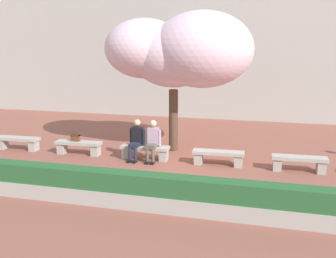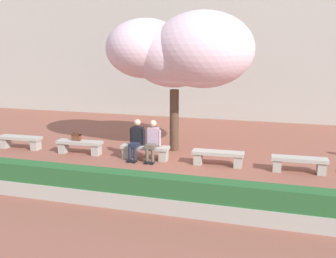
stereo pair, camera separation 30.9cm
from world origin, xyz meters
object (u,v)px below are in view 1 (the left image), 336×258
at_px(stone_bench_center, 145,151).
at_px(handbag, 75,137).
at_px(stone_bench_west_end, 18,141).
at_px(stone_bench_east_end, 299,162).
at_px(cherry_tree_main, 179,51).
at_px(stone_bench_near_west, 79,146).
at_px(person_seated_left, 136,138).
at_px(person_seated_right, 153,139).
at_px(stone_bench_near_east, 218,156).

xyz_separation_m(stone_bench_center, handbag, (-2.46, 0.02, 0.28)).
bearing_deg(stone_bench_center, handbag, 179.54).
height_order(stone_bench_west_end, stone_bench_east_end, same).
relative_size(stone_bench_west_end, stone_bench_east_end, 1.00).
height_order(stone_bench_east_end, cherry_tree_main, cherry_tree_main).
distance_m(stone_bench_near_west, person_seated_left, 2.11).
xyz_separation_m(person_seated_right, cherry_tree_main, (0.49, 1.37, 2.71)).
height_order(stone_bench_west_end, stone_bench_near_east, same).
height_order(stone_bench_near_west, person_seated_right, person_seated_right).
relative_size(stone_bench_east_end, cherry_tree_main, 0.32).
height_order(stone_bench_near_west, handbag, handbag).
bearing_deg(cherry_tree_main, stone_bench_east_end, -18.54).
bearing_deg(stone_bench_near_east, stone_bench_west_end, 180.00).
height_order(stone_bench_near_west, stone_bench_east_end, same).
bearing_deg(cherry_tree_main, stone_bench_west_end, -166.44).
distance_m(stone_bench_near_east, person_seated_left, 2.65).
bearing_deg(stone_bench_center, stone_bench_near_east, 0.00).
distance_m(stone_bench_west_end, handbag, 2.25).
distance_m(person_seated_left, cherry_tree_main, 3.20).
bearing_deg(cherry_tree_main, stone_bench_near_west, -157.06).
distance_m(person_seated_right, cherry_tree_main, 3.07).
height_order(handbag, cherry_tree_main, cherry_tree_main).
height_order(stone_bench_west_end, person_seated_right, person_seated_right).
distance_m(person_seated_left, handbag, 2.19).
bearing_deg(person_seated_right, cherry_tree_main, 70.13).
relative_size(stone_bench_near_west, cherry_tree_main, 0.32).
bearing_deg(stone_bench_west_end, stone_bench_center, 0.00).
bearing_deg(stone_bench_center, cherry_tree_main, 59.84).
xyz_separation_m(stone_bench_center, stone_bench_east_end, (4.69, 0.00, 0.00)).
relative_size(stone_bench_west_end, person_seated_right, 1.22).
xyz_separation_m(stone_bench_west_end, stone_bench_near_east, (7.04, 0.00, 0.00)).
bearing_deg(handbag, stone_bench_east_end, -0.16).
bearing_deg(person_seated_right, stone_bench_near_west, 178.83).
distance_m(person_seated_right, handbag, 2.73).
bearing_deg(cherry_tree_main, stone_bench_near_east, -39.79).
bearing_deg(stone_bench_near_east, stone_bench_east_end, 0.00).
distance_m(stone_bench_center, person_seated_left, 0.49).
distance_m(stone_bench_center, handbag, 2.48).
height_order(stone_bench_west_end, handbag, handbag).
relative_size(stone_bench_west_end, stone_bench_near_east, 1.00).
distance_m(stone_bench_east_end, handbag, 7.16).
xyz_separation_m(stone_bench_near_east, cherry_tree_main, (-1.58, 1.32, 3.11)).
xyz_separation_m(person_seated_right, handbag, (-2.73, 0.07, -0.12)).
relative_size(stone_bench_west_end, stone_bench_near_west, 1.00).
bearing_deg(stone_bench_near_west, stone_bench_center, 0.00).
height_order(stone_bench_west_end, stone_bench_near_west, same).
bearing_deg(stone_bench_center, person_seated_right, -11.20).
relative_size(stone_bench_center, stone_bench_near_east, 1.00).
bearing_deg(stone_bench_east_end, person_seated_right, -179.31).
relative_size(handbag, cherry_tree_main, 0.07).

